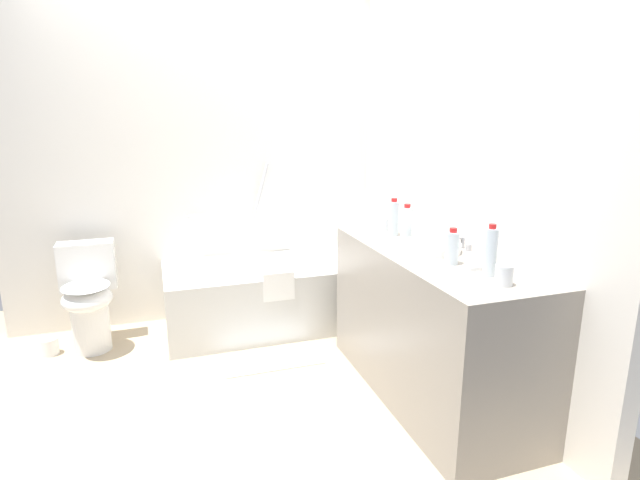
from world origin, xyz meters
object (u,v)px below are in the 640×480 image
Objects in this scene: toilet at (88,296)px; sink_basin at (431,247)px; drinking_glass_0 at (385,224)px; bathtub at (276,292)px; water_bottle_1 at (394,218)px; soap_dish at (475,267)px; water_bottle_3 at (407,223)px; drinking_glass_1 at (504,275)px; water_bottle_2 at (490,252)px; bath_mat at (271,359)px; water_bottle_0 at (452,248)px; toilet_paper_roll at (50,346)px; sink_faucet at (461,243)px.

sink_basin is at bearing 55.82° from toilet.
bathtub is at bearing 128.82° from drinking_glass_0.
soap_dish is (0.06, -0.77, -0.10)m from water_bottle_1.
water_bottle_3 is 2.44× the size of drinking_glass_1.
water_bottle_2 is 1.68m from bath_mat.
toilet is at bearing 140.38° from soap_dish.
bathtub is 18.51× the size of drinking_glass_0.
drinking_glass_0 is at bearing 89.93° from water_bottle_0.
drinking_glass_1 reaches higher than soap_dish.
drinking_glass_1 is 2.97m from toilet_paper_roll.
water_bottle_0 is at bearing 117.98° from soap_dish.
bathtub is 14.30× the size of toilet_paper_roll.
bath_mat is (-0.96, 0.65, -0.88)m from sink_faucet.
water_bottle_0 is at bearing -50.85° from bath_mat.
bathtub is 7.06× the size of water_bottle_1.
water_bottle_0 reaches higher than bath_mat.
drinking_glass_0 is at bearing 113.04° from sink_faucet.
soap_dish is at bearing 49.15° from toilet.
bath_mat is at bearing 125.52° from water_bottle_2.
bathtub is at bearing 110.91° from water_bottle_0.
drinking_glass_1 is at bearing -88.31° from water_bottle_3.
drinking_glass_0 is (0.00, 0.77, -0.04)m from water_bottle_0.
drinking_glass_1 is 0.79× the size of toilet_paper_roll.
bathtub reaches higher than sink_basin.
water_bottle_0 is (1.88, -1.49, 0.57)m from toilet.
drinking_glass_0 is at bearing -10.12° from bath_mat.
soap_dish is at bearing -113.95° from sink_faucet.
water_bottle_0 is (-0.22, -0.25, 0.05)m from sink_faucet.
toilet is 0.42m from toilet_paper_roll.
toilet_paper_roll is (-2.19, 1.81, -0.84)m from drinking_glass_1.
water_bottle_1 reaches higher than sink_faucet.
drinking_glass_0 reaches higher than sink_basin.
bathtub is at bearing 121.12° from water_bottle_3.
water_bottle_1 is at bearing -88.49° from drinking_glass_0.
toilet is 2.71m from drinking_glass_1.
bathtub reaches higher than bath_mat.
water_bottle_2 is 2.73× the size of drinking_glass_1.
toilet_paper_roll is (-1.41, 0.56, 0.05)m from bath_mat.
water_bottle_2 is at bearing 80.89° from drinking_glass_1.
water_bottle_2 is at bearing -108.65° from sink_faucet.
water_bottle_1 reaches higher than sink_basin.
water_bottle_3 is (-0.21, 0.26, 0.07)m from sink_faucet.
drinking_glass_1 is (-0.02, -0.13, -0.07)m from water_bottle_2.
water_bottle_3 is 2.44× the size of soap_dish.
bathtub is 0.65m from bath_mat.
sink_faucet is 1.69× the size of drinking_glass_1.
toilet is (-1.31, 0.02, 0.11)m from bathtub.
toilet is at bearing 156.20° from water_bottle_1.
sink_faucet is 0.69× the size of water_bottle_3.
toilet reaches higher than bath_mat.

